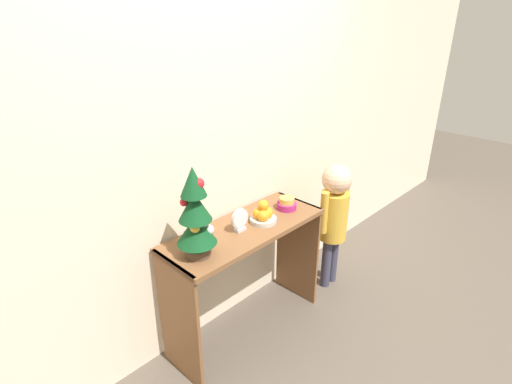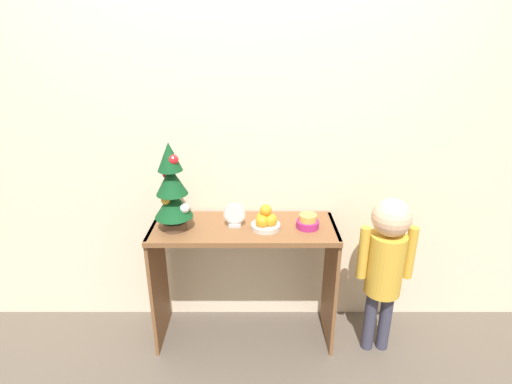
{
  "view_description": "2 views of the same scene",
  "coord_description": "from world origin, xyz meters",
  "px_view_note": "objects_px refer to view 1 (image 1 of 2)",
  "views": [
    {
      "loc": [
        -1.48,
        -1.33,
        1.99
      ],
      "look_at": [
        0.06,
        0.17,
        1.02
      ],
      "focal_mm": 28.0,
      "sensor_mm": 36.0,
      "label": 1
    },
    {
      "loc": [
        0.07,
        -1.88,
        1.84
      ],
      "look_at": [
        0.06,
        0.24,
        0.99
      ],
      "focal_mm": 28.0,
      "sensor_mm": 36.0,
      "label": 2
    }
  ],
  "objects_px": {
    "desk_clock": "(240,220)",
    "child_figure": "(334,211)",
    "fruit_bowl": "(263,215)",
    "singing_bowl": "(287,204)",
    "mini_tree": "(195,215)"
  },
  "relations": [
    {
      "from": "desk_clock",
      "to": "child_figure",
      "type": "height_order",
      "value": "child_figure"
    },
    {
      "from": "fruit_bowl",
      "to": "singing_bowl",
      "type": "xyz_separation_m",
      "value": [
        0.24,
        0.01,
        -0.01
      ]
    },
    {
      "from": "mini_tree",
      "to": "desk_clock",
      "type": "relative_size",
      "value": 3.51
    },
    {
      "from": "fruit_bowl",
      "to": "singing_bowl",
      "type": "height_order",
      "value": "fruit_bowl"
    },
    {
      "from": "child_figure",
      "to": "mini_tree",
      "type": "bearing_deg",
      "value": 176.54
    },
    {
      "from": "child_figure",
      "to": "fruit_bowl",
      "type": "bearing_deg",
      "value": 173.54
    },
    {
      "from": "mini_tree",
      "to": "desk_clock",
      "type": "distance_m",
      "value": 0.38
    },
    {
      "from": "mini_tree",
      "to": "fruit_bowl",
      "type": "height_order",
      "value": "mini_tree"
    },
    {
      "from": "fruit_bowl",
      "to": "child_figure",
      "type": "relative_size",
      "value": 0.17
    },
    {
      "from": "mini_tree",
      "to": "fruit_bowl",
      "type": "relative_size",
      "value": 3.05
    },
    {
      "from": "desk_clock",
      "to": "child_figure",
      "type": "relative_size",
      "value": 0.14
    },
    {
      "from": "mini_tree",
      "to": "desk_clock",
      "type": "bearing_deg",
      "value": 4.8
    },
    {
      "from": "singing_bowl",
      "to": "child_figure",
      "type": "relative_size",
      "value": 0.13
    },
    {
      "from": "fruit_bowl",
      "to": "child_figure",
      "type": "height_order",
      "value": "child_figure"
    },
    {
      "from": "singing_bowl",
      "to": "child_figure",
      "type": "height_order",
      "value": "child_figure"
    }
  ]
}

